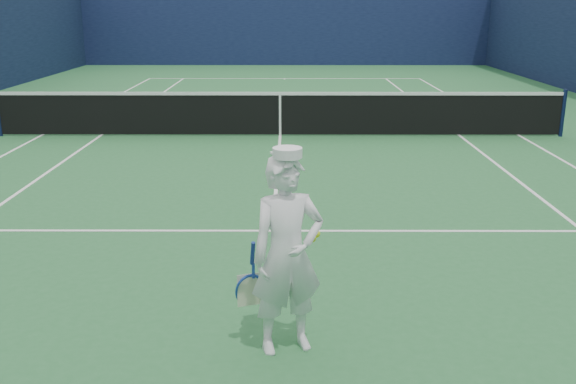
{
  "coord_description": "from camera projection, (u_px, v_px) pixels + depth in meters",
  "views": [
    {
      "loc": [
        0.23,
        -14.41,
        2.88
      ],
      "look_at": [
        0.21,
        -7.9,
        0.98
      ],
      "focal_mm": 40.0,
      "sensor_mm": 36.0,
      "label": 1
    }
  ],
  "objects": [
    {
      "name": "ground",
      "position": [
        280.0,
        136.0,
        14.64
      ],
      "size": [
        80.0,
        80.0,
        0.0
      ],
      "primitive_type": "plane",
      "color": "#266433",
      "rests_on": "ground"
    },
    {
      "name": "tennis_player",
      "position": [
        287.0,
        255.0,
        5.37
      ],
      "size": [
        0.85,
        0.6,
        1.79
      ],
      "rotation": [
        0.0,
        0.0,
        0.33
      ],
      "color": "white",
      "rests_on": "ground"
    },
    {
      "name": "tennis_net",
      "position": [
        280.0,
        112.0,
        14.48
      ],
      "size": [
        12.88,
        0.09,
        1.07
      ],
      "color": "#141E4C",
      "rests_on": "ground"
    },
    {
      "name": "court_markings",
      "position": [
        280.0,
        136.0,
        14.64
      ],
      "size": [
        11.03,
        23.83,
        0.01
      ],
      "color": "white",
      "rests_on": "ground"
    },
    {
      "name": "windscreen_fence",
      "position": [
        280.0,
        47.0,
        14.08
      ],
      "size": [
        20.12,
        36.12,
        4.0
      ],
      "color": "#10193D",
      "rests_on": "ground"
    }
  ]
}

